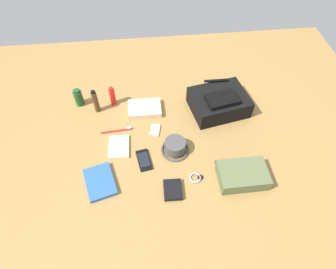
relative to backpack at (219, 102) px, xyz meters
name	(u,v)px	position (x,y,z in m)	size (l,w,h in m)	color
ground_plane	(168,140)	(-0.33, -0.20, -0.07)	(2.64, 2.02, 0.02)	olive
backpack	(219,102)	(0.00, 0.00, 0.00)	(0.37, 0.31, 0.14)	black
toiletry_pouch	(242,174)	(0.02, -0.49, -0.03)	(0.25, 0.20, 0.07)	#56603D
bucket_hat	(175,147)	(-0.30, -0.28, -0.03)	(0.16, 0.16, 0.08)	#434343
shampoo_bottle	(79,98)	(-0.85, 0.13, -0.01)	(0.05, 0.05, 0.12)	#19471E
cologne_bottle	(96,102)	(-0.74, 0.07, 0.02)	(0.03, 0.03, 0.16)	#473319
sunscreen_spray	(113,96)	(-0.64, 0.12, 0.00)	(0.03, 0.03, 0.13)	red
paperback_novel	(100,182)	(-0.70, -0.44, -0.05)	(0.18, 0.22, 0.02)	blue
cell_phone	(144,160)	(-0.47, -0.33, -0.05)	(0.09, 0.14, 0.01)	black
media_player	(155,130)	(-0.40, -0.13, -0.06)	(0.07, 0.09, 0.01)	#B7B7BC
wristwatch	(196,178)	(-0.21, -0.47, -0.06)	(0.07, 0.06, 0.01)	#99999E
toothbrush	(118,130)	(-0.61, -0.11, -0.05)	(0.18, 0.02, 0.02)	red
wallet	(173,190)	(-0.34, -0.52, -0.05)	(0.09, 0.11, 0.02)	black
notepad	(119,147)	(-0.61, -0.23, -0.05)	(0.11, 0.15, 0.02)	beige
folded_towel	(145,109)	(-0.45, 0.03, -0.04)	(0.20, 0.14, 0.04)	beige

